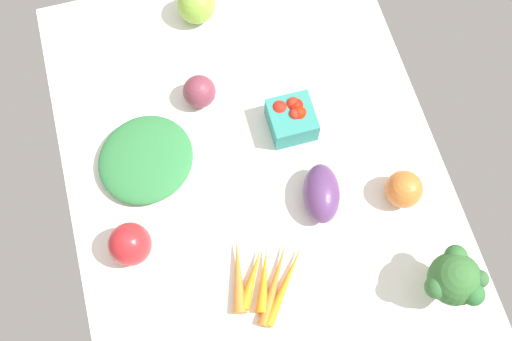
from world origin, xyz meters
The scene contains 10 objects.
tablecloth centered at (0.00, 0.00, 1.00)cm, with size 104.00×76.00×2.00cm, color white.
berry_basket centered at (8.79, -10.03, 5.63)cm, with size 9.14×9.14×7.21cm.
eggplant centered at (-8.62, -10.96, 5.61)cm, with size 12.12×7.22×7.22cm, color #5C376D.
broccoli_head centered at (-31.76, -28.14, 10.33)cm, with size 11.27×11.16×13.20cm.
red_onion_near_basket centered at (19.69, 6.97, 5.49)cm, with size 6.97×6.97×6.97cm, color brown.
heirloom_tomato_green centered at (40.61, 2.71, 6.29)cm, with size 8.58×8.58×8.58cm, color #85B43A.
bell_pepper_red centered at (-9.11, 27.10, 6.45)cm, with size 8.19×8.19×8.91cm, color red.
carrot_bunch centered at (-21.46, 4.59, 3.18)cm, with size 18.48×17.14×2.62cm.
heirloom_tomato_orange centered at (-12.05, -26.81, 5.75)cm, with size 7.50×7.50×7.50cm, color orange.
leafy_greens_clump centered at (8.23, 20.98, 4.01)cm, with size 19.97×18.87×4.01cm, color #317E41.
Camera 1 is at (-43.68, 11.83, 120.14)cm, focal length 43.44 mm.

